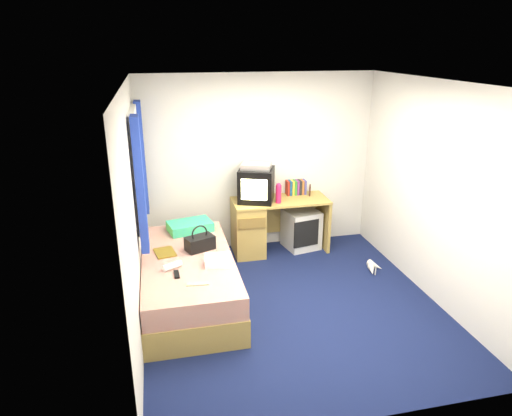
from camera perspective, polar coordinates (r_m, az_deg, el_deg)
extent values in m
plane|color=#0C1438|center=(5.21, 4.47, -12.01)|extent=(3.40, 3.40, 0.00)
plane|color=white|center=(4.43, 5.33, 15.34)|extent=(3.40, 3.40, 0.00)
plane|color=silver|center=(6.26, 0.26, 5.62)|extent=(3.20, 0.00, 3.20)
plane|color=silver|center=(3.24, 13.85, -9.27)|extent=(3.20, 0.00, 3.20)
plane|color=silver|center=(4.49, -15.03, -0.94)|extent=(0.00, 3.40, 3.40)
plane|color=silver|center=(5.37, 21.42, 1.75)|extent=(0.00, 3.40, 3.40)
cube|color=tan|center=(5.26, -8.37, -9.92)|extent=(1.00, 2.00, 0.30)
cube|color=olive|center=(4.96, -2.11, -11.55)|extent=(0.02, 0.70, 0.18)
cube|color=silver|center=(5.13, -8.52, -7.30)|extent=(0.98, 1.98, 0.24)
cube|color=#1B98B5|center=(5.74, -8.25, -2.27)|extent=(0.59, 0.44, 0.12)
cube|color=tan|center=(6.19, 3.07, 0.93)|extent=(1.30, 0.55, 0.03)
cube|color=tan|center=(6.22, -1.00, -2.63)|extent=(0.40, 0.52, 0.72)
cube|color=tan|center=(6.51, 8.36, -1.81)|extent=(0.04, 0.52, 0.72)
cube|color=tan|center=(6.58, 4.54, -0.57)|extent=(0.78, 0.03, 0.55)
cube|color=silver|center=(6.48, 5.66, -2.61)|extent=(0.52, 0.52, 0.55)
cube|color=black|center=(6.06, 0.04, 2.90)|extent=(0.56, 0.55, 0.45)
cube|color=beige|center=(5.86, -0.24, 2.30)|extent=(0.32, 0.14, 0.28)
cube|color=silver|center=(5.98, 0.04, 5.27)|extent=(0.45, 0.39, 0.07)
cube|color=maroon|center=(6.36, 3.96, 2.52)|extent=(0.03, 0.13, 0.20)
cube|color=navy|center=(6.37, 4.26, 2.54)|extent=(0.03, 0.13, 0.20)
cube|color=gold|center=(6.38, 4.56, 2.56)|extent=(0.03, 0.13, 0.20)
cube|color=#337F33|center=(6.39, 4.86, 2.58)|extent=(0.03, 0.13, 0.20)
cube|color=#7F337F|center=(6.40, 5.16, 2.60)|extent=(0.03, 0.13, 0.20)
cube|color=#262626|center=(6.41, 5.46, 2.62)|extent=(0.03, 0.13, 0.20)
cube|color=#B26633|center=(6.42, 5.76, 2.64)|extent=(0.03, 0.13, 0.20)
cube|color=#4C4C99|center=(6.43, 6.06, 2.65)|extent=(0.03, 0.13, 0.20)
cube|color=#331711|center=(6.38, 6.76, 2.22)|extent=(0.06, 0.12, 0.14)
cylinder|color=#D81E53|center=(6.02, 2.82, 1.74)|extent=(0.09, 0.09, 0.24)
cylinder|color=silver|center=(6.17, 1.73, 1.90)|extent=(0.06, 0.06, 0.18)
cube|color=black|center=(5.20, -7.02, -4.38)|extent=(0.36, 0.28, 0.16)
torus|color=black|center=(5.16, -7.08, -3.17)|extent=(0.19, 0.09, 0.19)
cube|color=white|center=(4.86, -4.78, -6.58)|extent=(0.30, 0.26, 0.09)
cube|color=gold|center=(5.21, -11.32, -5.46)|extent=(0.26, 0.31, 0.01)
cylinder|color=white|center=(4.84, -10.43, -7.12)|extent=(0.21, 0.16, 0.07)
cube|color=yellow|center=(4.52, -7.29, -9.39)|extent=(0.22, 0.08, 0.01)
cube|color=black|center=(4.72, -9.89, -8.16)|extent=(0.06, 0.16, 0.02)
cube|color=silver|center=(5.28, -14.78, 5.03)|extent=(0.02, 0.90, 1.10)
cube|color=white|center=(5.16, -15.25, 11.37)|extent=(0.06, 1.06, 0.08)
cube|color=white|center=(5.45, -14.13, -0.95)|extent=(0.06, 1.06, 0.08)
cube|color=navy|center=(4.72, -14.29, 2.71)|extent=(0.08, 0.24, 1.40)
cube|color=navy|center=(5.86, -14.10, 6.04)|extent=(0.08, 0.24, 1.40)
cone|color=silver|center=(6.13, 14.70, -6.97)|extent=(0.16, 0.24, 0.09)
cone|color=silver|center=(6.00, 14.28, -7.54)|extent=(0.16, 0.24, 0.09)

